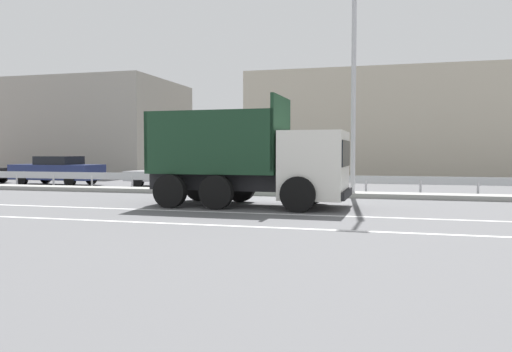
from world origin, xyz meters
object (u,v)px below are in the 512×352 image
(dump_truck, at_px, (270,167))
(parked_car_4, at_px, (172,173))
(median_road_sign, at_px, (228,161))
(parked_car_3, at_px, (57,170))
(street_lamp_1, at_px, (354,50))

(dump_truck, distance_m, parked_car_4, 9.88)
(median_road_sign, relative_size, parked_car_4, 0.58)
(median_road_sign, height_order, parked_car_3, median_road_sign)
(median_road_sign, relative_size, street_lamp_1, 0.26)
(dump_truck, xyz_separation_m, parked_car_3, (-13.12, 7.08, -0.47))
(dump_truck, relative_size, median_road_sign, 2.46)
(median_road_sign, distance_m, parked_car_3, 10.79)
(dump_truck, xyz_separation_m, parked_car_4, (-6.68, 7.25, -0.56))
(street_lamp_1, bearing_deg, parked_car_4, 159.60)
(dump_truck, bearing_deg, parked_car_4, -136.24)
(median_road_sign, distance_m, parked_car_4, 5.07)
(median_road_sign, height_order, street_lamp_1, street_lamp_1)
(street_lamp_1, bearing_deg, dump_truck, -120.37)
(dump_truck, bearing_deg, parked_car_3, -117.26)
(median_road_sign, xyz_separation_m, parked_car_4, (-3.91, 3.16, -0.69))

